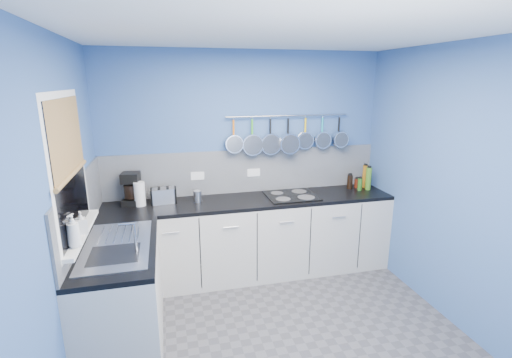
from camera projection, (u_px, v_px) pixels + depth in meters
name	position (u px, v px, depth m)	size (l,w,h in m)	color
floor	(282.00, 341.00, 3.20)	(3.20, 3.00, 0.02)	#47474C
ceiling	(289.00, 29.00, 2.55)	(3.20, 3.00, 0.02)	white
wall_back	(245.00, 162.00, 4.29)	(3.20, 0.02, 2.50)	#395B97
wall_front	(405.00, 322.00, 1.45)	(3.20, 0.02, 2.50)	#395B97
wall_left	(59.00, 221.00, 2.50)	(0.02, 3.00, 2.50)	#395B97
wall_right	(460.00, 189.00, 3.24)	(0.02, 3.00, 2.50)	#395B97
backsplash_back	(245.00, 171.00, 4.29)	(3.20, 0.02, 0.50)	#96989C
backsplash_left	(82.00, 206.00, 3.09)	(0.02, 1.80, 0.50)	#96989C
cabinet_run_back	(251.00, 238.00, 4.21)	(3.20, 0.60, 0.86)	#BCB7AD
worktop_back	(251.00, 201.00, 4.09)	(3.20, 0.60, 0.04)	black
cabinet_run_left	(123.00, 297.00, 3.06)	(0.60, 1.20, 0.86)	#BCB7AD
worktop_left	(117.00, 248.00, 2.95)	(0.60, 1.20, 0.04)	black
window_frame	(69.00, 168.00, 2.71)	(0.01, 1.00, 1.10)	white
window_glass	(70.00, 168.00, 2.71)	(0.01, 0.90, 1.00)	black
bamboo_blind	(67.00, 137.00, 2.66)	(0.01, 0.90, 0.55)	#9A7F51
window_sill	(81.00, 232.00, 2.85)	(0.10, 0.98, 0.03)	white
sink_unit	(117.00, 245.00, 2.94)	(0.50, 0.95, 0.01)	silver
mixer_tap	(135.00, 237.00, 2.78)	(0.12, 0.08, 0.26)	silver
socket_left	(198.00, 176.00, 4.16)	(0.15, 0.01, 0.09)	white
socket_right	(254.00, 173.00, 4.31)	(0.15, 0.01, 0.09)	white
pot_rail	(288.00, 116.00, 4.21)	(0.02, 0.02, 1.45)	silver
soap_bottle_a	(73.00, 231.00, 2.54)	(0.09, 0.09, 0.24)	white
soap_bottle_b	(81.00, 222.00, 2.78)	(0.08, 0.08, 0.17)	white
paper_towel	(140.00, 194.00, 3.84)	(0.11, 0.11, 0.25)	white
coffee_maker	(131.00, 189.00, 3.88)	(0.19, 0.21, 0.34)	black
toaster	(164.00, 196.00, 3.95)	(0.25, 0.14, 0.16)	silver
canister	(198.00, 196.00, 3.98)	(0.09, 0.09, 0.12)	silver
hob	(291.00, 196.00, 4.19)	(0.56, 0.49, 0.01)	black
pan_0	(234.00, 135.00, 4.11)	(0.21, 0.08, 0.40)	silver
pan_1	(252.00, 136.00, 4.16)	(0.25, 0.07, 0.44)	silver
pan_2	(270.00, 136.00, 4.21)	(0.25, 0.07, 0.44)	silver
pan_3	(288.00, 135.00, 4.26)	(0.24, 0.12, 0.43)	silver
pan_4	(305.00, 132.00, 4.30)	(0.20, 0.05, 0.39)	silver
pan_5	(322.00, 132.00, 4.35)	(0.20, 0.08, 0.39)	silver
pan_6	(339.00, 131.00, 4.40)	(0.19, 0.11, 0.38)	silver
condiment_0	(365.00, 176.00, 4.51)	(0.06, 0.06, 0.27)	#8C5914
condiment_1	(357.00, 183.00, 4.51)	(0.06, 0.06, 0.11)	#4C190C
condiment_2	(350.00, 182.00, 4.46)	(0.06, 0.06, 0.17)	black
condiment_3	(368.00, 179.00, 4.42)	(0.07, 0.07, 0.27)	#3F721E
condiment_4	(360.00, 184.00, 4.40)	(0.05, 0.05, 0.14)	#265919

